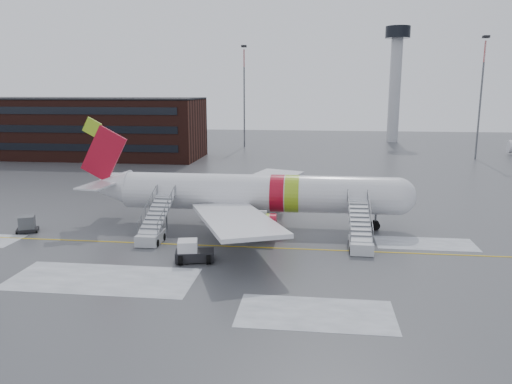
# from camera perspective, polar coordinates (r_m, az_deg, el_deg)

# --- Properties ---
(ground) EXTENTS (260.00, 260.00, 0.00)m
(ground) POSITION_cam_1_polar(r_m,az_deg,el_deg) (47.00, -5.42, -5.73)
(ground) COLOR #494C4F
(ground) RESTS_ON ground
(airliner) EXTENTS (35.03, 32.97, 11.18)m
(airliner) POSITION_cam_1_polar(r_m,az_deg,el_deg) (51.69, -0.78, -0.16)
(airliner) COLOR silver
(airliner) RESTS_ON ground
(airstair_fwd) EXTENTS (2.05, 7.70, 3.48)m
(airstair_fwd) POSITION_cam_1_polar(r_m,az_deg,el_deg) (45.65, 11.82, -5.07)
(airstair_fwd) COLOR silver
(airstair_fwd) RESTS_ON ground
(airstair_aft) EXTENTS (2.05, 7.70, 3.48)m
(airstair_aft) POSITION_cam_1_polar(r_m,az_deg,el_deg) (47.91, -11.68, -4.26)
(airstair_aft) COLOR #B4B6BC
(airstair_aft) RESTS_ON ground
(pushback_tug) EXTENTS (3.46, 2.88, 1.81)m
(pushback_tug) POSITION_cam_1_polar(r_m,az_deg,el_deg) (41.88, -7.30, -6.82)
(pushback_tug) COLOR black
(pushback_tug) RESTS_ON ground
(uld_container) EXTENTS (2.40, 2.12, 1.63)m
(uld_container) POSITION_cam_1_polar(r_m,az_deg,el_deg) (54.84, -24.69, -3.41)
(uld_container) COLOR black
(uld_container) RESTS_ON ground
(terminal_building) EXTENTS (62.00, 16.11, 12.30)m
(terminal_building) POSITION_cam_1_polar(r_m,az_deg,el_deg) (113.21, -22.16, 6.87)
(terminal_building) COLOR #3F1E16
(terminal_building) RESTS_ON ground
(control_tower) EXTENTS (6.40, 6.40, 30.00)m
(control_tower) POSITION_cam_1_polar(r_m,az_deg,el_deg) (140.30, 15.68, 13.20)
(control_tower) COLOR #B2B5BA
(control_tower) RESTS_ON ground
(light_mast_far_ne) EXTENTS (1.20, 1.20, 24.25)m
(light_mast_far_ne) POSITION_cam_1_polar(r_m,az_deg,el_deg) (110.55, 24.35, 10.57)
(light_mast_far_ne) COLOR #595B60
(light_mast_far_ne) RESTS_ON ground
(light_mast_far_n) EXTENTS (1.20, 1.20, 24.25)m
(light_mast_far_n) POSITION_cam_1_polar(r_m,az_deg,el_deg) (123.06, -1.36, 11.60)
(light_mast_far_n) COLOR #595B60
(light_mast_far_n) RESTS_ON ground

